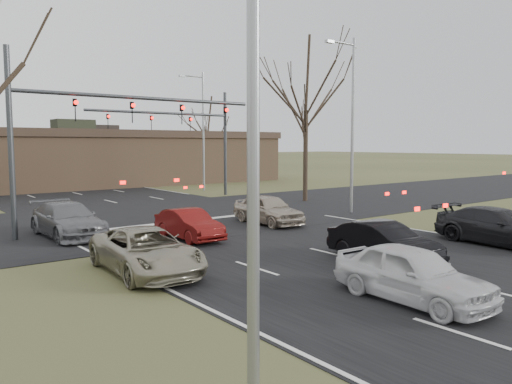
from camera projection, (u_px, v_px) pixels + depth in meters
ground at (401, 271)px, 15.83m from camera, size 360.00×360.00×0.00m
road_main at (1, 176)px, 62.96m from camera, size 14.00×300.00×0.02m
road_cross at (173, 216)px, 27.61m from camera, size 200.00×14.00×0.02m
building at (73, 158)px, 46.65m from camera, size 42.40×10.40×5.30m
mast_arm_near at (89, 120)px, 22.36m from camera, size 12.12×0.24×8.00m
mast_arm_far at (194, 130)px, 37.20m from camera, size 11.12×0.24×8.00m
streetlight_left at (264, 28)px, 6.76m from camera, size 2.34×0.25×10.00m
streetlight_right_near at (351, 116)px, 28.54m from camera, size 2.34×0.25×10.00m
streetlight_right_far at (202, 125)px, 42.20m from camera, size 2.34×0.25×10.00m
tree_right_near at (306, 73)px, 34.27m from camera, size 6.90×6.90×11.50m
tree_right_far at (207, 115)px, 51.83m from camera, size 5.40×5.40×9.00m
car_silver_suv at (146, 251)px, 15.51m from camera, size 2.59×5.12×1.39m
car_white_sedan at (412, 274)px, 12.66m from camera, size 1.90×4.35×1.46m
car_black_hatch at (384, 242)px, 16.92m from camera, size 1.69×4.22×1.36m
car_charcoal_sedan at (498, 227)px, 19.83m from camera, size 2.27×5.12×1.46m
car_grey_ahead at (68, 220)px, 21.55m from camera, size 2.22×5.18×1.49m
car_red_ahead at (189, 224)px, 20.99m from camera, size 1.39×3.88×1.27m
car_silver_ahead at (268, 209)px, 25.01m from camera, size 2.01×4.48×1.49m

